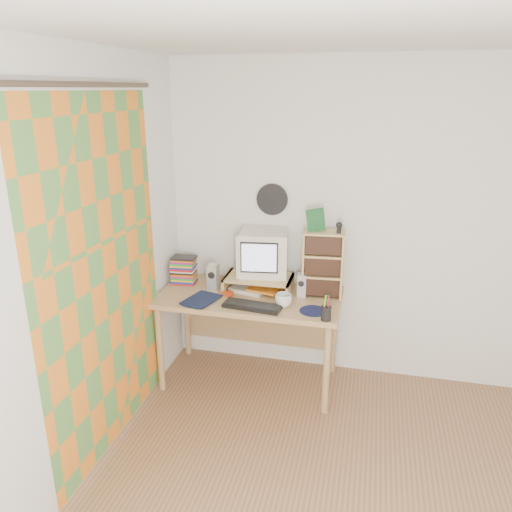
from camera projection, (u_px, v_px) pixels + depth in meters
The scene contains 21 objects.
ceiling at pixel (432, 18), 1.78m from camera, with size 3.50×3.50×0.00m, color white.
back_wall at pixel (392, 228), 3.80m from camera, with size 3.50×3.50×0.00m, color white.
left_wall at pixel (48, 295), 2.57m from camera, with size 3.50×3.50×0.00m, color white.
curtain at pixel (105, 281), 3.03m from camera, with size 2.20×2.20×0.00m, color orange.
wall_disc at pixel (272, 199), 3.92m from camera, with size 0.25×0.25×0.02m, color black.
desk at pixel (251, 307), 3.94m from camera, with size 1.40×0.70×0.75m.
monitor_riser at pixel (259, 279), 3.89m from camera, with size 0.52×0.30×0.12m.
crt_monitor at pixel (263, 254), 3.87m from camera, with size 0.36×0.36×0.35m, color silver.
speaker_left at pixel (213, 277), 3.90m from camera, with size 0.08×0.08×0.21m, color silver.
speaker_right at pixel (302, 285), 3.79m from camera, with size 0.07×0.07×0.18m, color silver.
keyboard at pixel (252, 306), 3.61m from camera, with size 0.42×0.14×0.03m, color black.
dvd_stack at pixel (184, 267), 4.04m from camera, with size 0.19×0.13×0.27m, color brown, non-canonical shape.
cd_rack at pixel (323, 264), 3.76m from camera, with size 0.30×0.16×0.51m, color #D6BC70.
mug at pixel (283, 300), 3.62m from camera, with size 0.12×0.12×0.10m, color white.
diary at pixel (190, 296), 3.76m from camera, with size 0.25×0.19×0.05m, color #0F1939.
mousepad at pixel (313, 311), 3.56m from camera, with size 0.20×0.20×0.00m, color #101638.
pen_cup at pixel (326, 311), 3.40m from camera, with size 0.07×0.07×0.14m, color black, non-canonical shape.
papers at pixel (255, 289), 3.91m from camera, with size 0.27×0.20×0.04m, color beige, non-canonical shape.
red_box at pixel (228, 294), 3.81m from camera, with size 0.07×0.05×0.04m, color #CA3E15.
game_box at pixel (316, 220), 3.67m from camera, with size 0.13×0.03×0.17m, color #185628.
webcam at pixel (339, 227), 3.63m from camera, with size 0.05×0.05×0.08m, color black, non-canonical shape.
Camera 1 is at (-0.16, -2.06, 2.26)m, focal length 35.00 mm.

